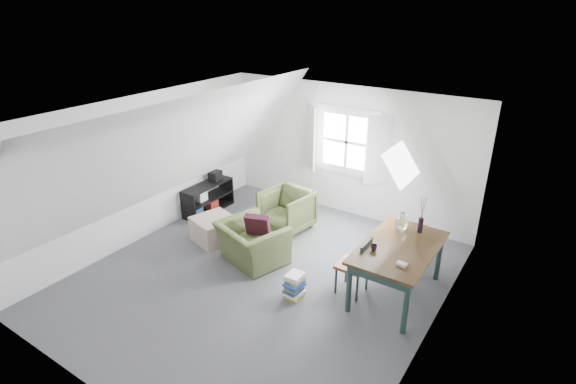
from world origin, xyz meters
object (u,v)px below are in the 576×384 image
Objects in this scene: ottoman at (214,229)px; magazine_stack at (295,286)px; armchair_near at (253,260)px; armchair_far at (287,228)px; dining_table at (399,253)px; dining_chair_far at (416,241)px; dining_chair_near at (355,265)px; media_shelf at (207,200)px.

ottoman is 1.76× the size of magazine_stack.
armchair_far is (-0.16, 1.23, 0.00)m from armchair_near.
dining_table reaches higher than dining_chair_far.
armchair_near is at bearing -9.61° from ottoman.
dining_chair_near reaches higher than ottoman.
dining_chair_near is 0.78× the size of media_shelf.
dining_table is (3.21, 0.25, 0.47)m from ottoman.
armchair_near is 1.24m from armchair_far.
dining_table is at bearing 36.12° from magazine_stack.
dining_chair_near is at bearing -0.67° from ottoman.
dining_chair_far reaches higher than magazine_stack.
magazine_stack is (2.95, -1.38, -0.07)m from media_shelf.
dining_table is 0.63m from dining_chair_near.
ottoman reaches higher than armchair_near.
dining_chair_near reaches higher than media_shelf.
dining_chair_near is (1.89, -1.10, 0.46)m from armchair_far.
media_shelf is at bearing -161.81° from armchair_far.
dining_chair_far is (2.37, 0.13, 0.41)m from armchair_far.
dining_chair_far reaches higher than armchair_near.
armchair_far is 2.63m from dining_table.
ottoman is at bearing -118.28° from armchair_far.
dining_table is at bearing -9.99° from armchair_far.
dining_table reaches higher than ottoman.
armchair_near is 1.55× the size of ottoman.
armchair_near is at bearing -30.25° from media_shelf.
armchair_far is at bearing -65.56° from armchair_near.
armchair_far is 2.23m from dining_chair_near.
armchair_near is 1.22× the size of armchair_far.
ottoman is (-0.96, 0.16, 0.22)m from armchair_near.
media_shelf is at bearing 154.86° from magazine_stack.
magazine_stack is (1.24, -1.67, 0.18)m from armchair_far.
dining_table is 1.52m from magazine_stack.
ottoman is at bearing -44.30° from media_shelf.
armchair_far is at bearing 126.70° from magazine_stack.
dining_chair_near is (-0.48, -1.22, 0.05)m from dining_chair_far.
ottoman is 0.82× the size of dining_chair_far.
media_shelf is at bearing -2.42° from dining_chair_far.
dining_table is at bearing 117.01° from dining_chair_near.
dining_table is (2.40, -0.82, 0.69)m from armchair_far.
dining_chair_far is 4.10m from media_shelf.
armchair_far is at bearing 6.04° from media_shelf.
armchair_far is 2.09m from magazine_stack.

